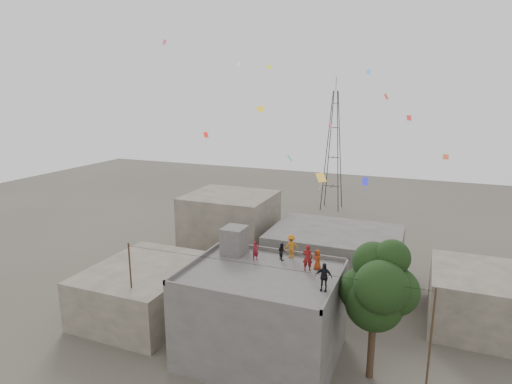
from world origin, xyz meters
TOP-DOWN VIEW (x-y plane):
  - ground at (0.00, 0.00)m, footprint 140.00×140.00m
  - main_building at (0.00, 0.00)m, footprint 10.00×8.00m
  - parapet at (0.00, 0.00)m, footprint 10.00×8.00m
  - stair_head_box at (-3.20, 2.60)m, footprint 1.60×1.80m
  - neighbor_west at (-11.00, 2.00)m, footprint 8.00×10.00m
  - neighbor_north at (2.00, 14.00)m, footprint 12.00×9.00m
  - neighbor_northwest at (-10.00, 16.00)m, footprint 9.00×8.00m
  - neighbor_east at (14.00, 10.00)m, footprint 7.00×8.00m
  - tree at (7.37, 0.60)m, footprint 4.90×4.60m
  - utility_line at (0.50, -1.25)m, footprint 20.12×0.62m
  - transmission_tower at (-4.00, 40.00)m, footprint 2.97×2.97m
  - person_red_adult at (2.65, 1.53)m, footprint 0.72×0.53m
  - person_orange_child at (3.20, 2.00)m, footprint 0.81×0.75m
  - person_dark_child at (0.43, 2.77)m, footprint 0.74×0.73m
  - person_dark_adult at (4.33, -0.95)m, footprint 1.04×0.47m
  - person_orange_adult at (0.93, 3.33)m, footprint 1.29×1.19m
  - person_red_child at (-1.26, 1.95)m, footprint 0.57×0.59m
  - kites at (1.36, 7.13)m, footprint 20.78×16.14m

SIDE VIEW (x-z plane):
  - ground at x=0.00m, z-range 0.00..0.00m
  - neighbor_west at x=-11.00m, z-range 0.00..4.00m
  - neighbor_east at x=14.00m, z-range 0.00..4.40m
  - neighbor_north at x=2.00m, z-range 0.00..5.00m
  - main_building at x=0.00m, z-range 0.00..6.10m
  - neighbor_northwest at x=-10.00m, z-range 0.00..7.00m
  - utility_line at x=0.50m, z-range 0.13..7.53m
  - tree at x=7.37m, z-range 1.55..10.65m
  - parapet at x=0.00m, z-range 6.10..6.40m
  - person_dark_child at x=0.43m, z-range 6.10..7.30m
  - person_red_child at x=-1.26m, z-range 6.10..7.47m
  - person_orange_child at x=3.20m, z-range 6.10..7.50m
  - person_orange_adult at x=0.93m, z-range 6.10..7.84m
  - person_dark_adult at x=4.33m, z-range 6.10..7.85m
  - person_red_adult at x=2.65m, z-range 6.10..7.91m
  - stair_head_box at x=-3.20m, z-range 6.10..8.10m
  - transmission_tower at x=-4.00m, z-range -0.93..19.07m
  - kites at x=1.36m, z-range 10.40..21.46m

